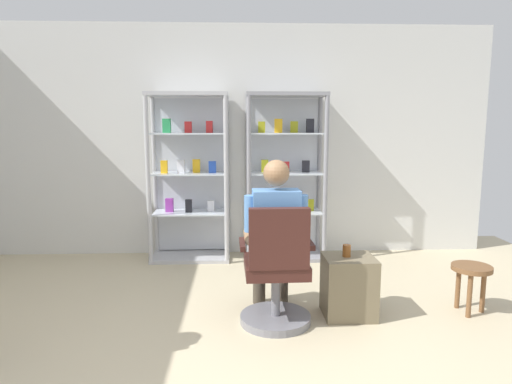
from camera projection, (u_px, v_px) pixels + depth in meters
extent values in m
cube|color=silver|center=(238.00, 141.00, 5.35)|extent=(6.00, 0.10, 2.70)
cylinder|color=#B7B7BC|center=(149.00, 180.00, 4.88)|extent=(0.05, 0.05, 1.90)
cylinder|color=#B7B7BC|center=(227.00, 180.00, 4.91)|extent=(0.05, 0.05, 1.90)
cylinder|color=#B7B7BC|center=(155.00, 176.00, 5.27)|extent=(0.05, 0.05, 1.90)
cylinder|color=#B7B7BC|center=(227.00, 176.00, 5.31)|extent=(0.05, 0.05, 1.90)
cube|color=#B7B7BC|center=(188.00, 94.00, 4.95)|extent=(0.90, 0.45, 0.04)
cube|color=#B7B7BC|center=(191.00, 257.00, 5.23)|extent=(0.90, 0.45, 0.04)
cube|color=silver|center=(192.00, 176.00, 5.31)|extent=(0.84, 0.02, 1.80)
cube|color=silver|center=(190.00, 212.00, 5.15)|extent=(0.82, 0.39, 0.02)
cube|color=purple|center=(170.00, 205.00, 5.13)|extent=(0.09, 0.06, 0.16)
cube|color=black|center=(189.00, 206.00, 5.11)|extent=(0.07, 0.05, 0.15)
cube|color=silver|center=(212.00, 206.00, 5.16)|extent=(0.08, 0.05, 0.13)
cube|color=silver|center=(190.00, 173.00, 5.09)|extent=(0.82, 0.39, 0.02)
cube|color=gold|center=(165.00, 167.00, 5.02)|extent=(0.08, 0.05, 0.14)
cube|color=silver|center=(182.00, 166.00, 5.07)|extent=(0.09, 0.06, 0.15)
cube|color=gold|center=(197.00, 166.00, 5.10)|extent=(0.09, 0.04, 0.15)
cube|color=#264CB2|center=(213.00, 167.00, 5.07)|extent=(0.09, 0.04, 0.13)
cube|color=silver|center=(189.00, 134.00, 5.02)|extent=(0.82, 0.39, 0.02)
cube|color=#268C4C|center=(167.00, 126.00, 4.97)|extent=(0.09, 0.05, 0.16)
cube|color=red|center=(189.00, 127.00, 5.01)|extent=(0.08, 0.05, 0.13)
cube|color=red|center=(210.00, 127.00, 5.02)|extent=(0.07, 0.05, 0.13)
cylinder|color=gray|center=(249.00, 180.00, 4.92)|extent=(0.05, 0.05, 1.90)
cylinder|color=gray|center=(326.00, 179.00, 4.96)|extent=(0.05, 0.05, 1.90)
cylinder|color=gray|center=(248.00, 176.00, 5.32)|extent=(0.05, 0.05, 1.90)
cylinder|color=gray|center=(319.00, 175.00, 5.35)|extent=(0.05, 0.05, 1.90)
cube|color=gray|center=(287.00, 95.00, 5.00)|extent=(0.90, 0.45, 0.04)
cube|color=gray|center=(285.00, 256.00, 5.28)|extent=(0.90, 0.45, 0.04)
cube|color=silver|center=(284.00, 175.00, 5.35)|extent=(0.84, 0.02, 1.80)
cube|color=silver|center=(286.00, 212.00, 5.20)|extent=(0.82, 0.39, 0.02)
cube|color=#264CB2|center=(261.00, 206.00, 5.16)|extent=(0.09, 0.05, 0.12)
cube|color=#264CB2|center=(274.00, 205.00, 5.19)|extent=(0.08, 0.05, 0.13)
cube|color=#264CB2|center=(286.00, 206.00, 5.18)|extent=(0.08, 0.04, 0.12)
cube|color=purple|center=(298.00, 204.00, 5.22)|extent=(0.08, 0.05, 0.15)
cube|color=#999919|center=(311.00, 205.00, 5.20)|extent=(0.08, 0.05, 0.13)
cube|color=silver|center=(286.00, 173.00, 5.13)|extent=(0.82, 0.39, 0.02)
cube|color=#999919|center=(265.00, 166.00, 5.14)|extent=(0.08, 0.03, 0.14)
cube|color=red|center=(286.00, 167.00, 5.14)|extent=(0.08, 0.03, 0.12)
cube|color=black|center=(306.00, 166.00, 5.12)|extent=(0.08, 0.04, 0.14)
cube|color=silver|center=(286.00, 133.00, 5.06)|extent=(0.82, 0.39, 0.02)
cube|color=#999919|center=(262.00, 127.00, 5.08)|extent=(0.08, 0.05, 0.13)
cube|color=gold|center=(279.00, 126.00, 5.02)|extent=(0.09, 0.05, 0.16)
cube|color=#999919|center=(295.00, 127.00, 5.08)|extent=(0.09, 0.04, 0.13)
cube|color=black|center=(310.00, 126.00, 5.06)|extent=(0.09, 0.05, 0.16)
cylinder|color=slate|center=(276.00, 318.00, 3.55)|extent=(0.56, 0.56, 0.06)
cylinder|color=slate|center=(276.00, 294.00, 3.52)|extent=(0.07, 0.07, 0.41)
cube|color=#3F1E19|center=(276.00, 266.00, 3.48)|extent=(0.49, 0.49, 0.10)
cube|color=#3F1E19|center=(280.00, 239.00, 3.23)|extent=(0.44, 0.09, 0.45)
cube|color=#3F1E19|center=(310.00, 243.00, 3.47)|extent=(0.05, 0.30, 0.04)
cube|color=#3F1E19|center=(243.00, 244.00, 3.44)|extent=(0.05, 0.30, 0.04)
cylinder|color=#3F382D|center=(286.00, 247.00, 3.67)|extent=(0.15, 0.40, 0.14)
cylinder|color=#3F382D|center=(283.00, 271.00, 3.91)|extent=(0.11, 0.11, 0.56)
cylinder|color=#3F382D|center=(262.00, 247.00, 3.66)|extent=(0.15, 0.40, 0.14)
cylinder|color=#3F382D|center=(260.00, 272.00, 3.90)|extent=(0.11, 0.11, 0.56)
cube|color=#598CCC|center=(277.00, 222.00, 3.43)|extent=(0.37, 0.23, 0.50)
sphere|color=#99704C|center=(277.00, 173.00, 3.37)|extent=(0.20, 0.20, 0.20)
cylinder|color=#598CCC|center=(303.00, 213.00, 3.43)|extent=(0.09, 0.09, 0.28)
cylinder|color=#99704C|center=(299.00, 235.00, 3.64)|extent=(0.09, 0.30, 0.08)
cylinder|color=#598CCC|center=(251.00, 214.00, 3.41)|extent=(0.09, 0.09, 0.28)
cylinder|color=#99704C|center=(249.00, 236.00, 3.62)|extent=(0.09, 0.30, 0.08)
cube|color=#72664C|center=(349.00, 286.00, 3.65)|extent=(0.40, 0.37, 0.49)
cylinder|color=brown|center=(347.00, 251.00, 3.61)|extent=(0.07, 0.07, 0.10)
cylinder|color=brown|center=(472.00, 268.00, 3.68)|extent=(0.32, 0.32, 0.04)
cylinder|color=brown|center=(484.00, 291.00, 3.72)|extent=(0.04, 0.04, 0.36)
cylinder|color=brown|center=(459.00, 287.00, 3.80)|extent=(0.04, 0.04, 0.36)
cylinder|color=brown|center=(470.00, 296.00, 3.62)|extent=(0.04, 0.04, 0.36)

